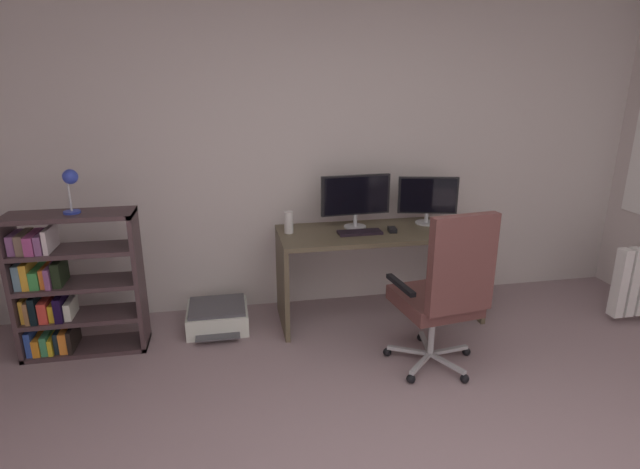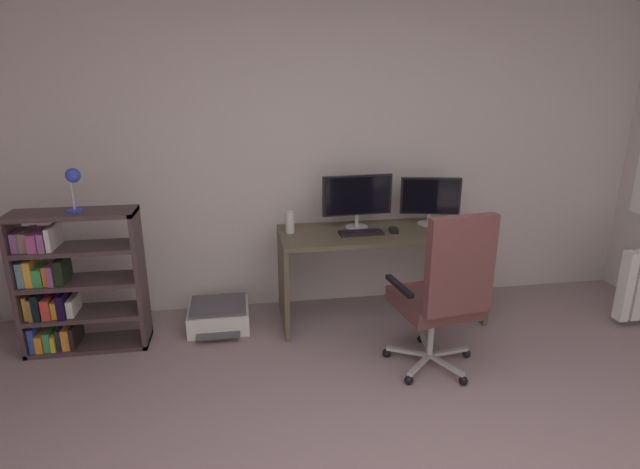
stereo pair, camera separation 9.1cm
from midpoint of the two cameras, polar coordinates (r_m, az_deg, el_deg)
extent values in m
cube|color=beige|center=(4.22, 1.84, 9.25)|extent=(5.48, 0.10, 2.61)
cube|color=brown|center=(3.99, 7.80, 0.18)|extent=(1.63, 0.63, 0.04)
cube|color=brown|center=(3.97, -3.54, -5.56)|extent=(0.04, 0.60, 0.72)
cube|color=brown|center=(4.40, 17.58, -4.01)|extent=(0.04, 0.60, 0.72)
cylinder|color=#B2B5B7|center=(4.04, 4.85, 0.86)|extent=(0.18, 0.18, 0.01)
cylinder|color=#B2B5B7|center=(4.02, 4.88, 1.70)|extent=(0.03, 0.03, 0.11)
cube|color=black|center=(3.98, 4.95, 4.51)|extent=(0.57, 0.07, 0.32)
cube|color=black|center=(3.96, 5.04, 4.44)|extent=(0.52, 0.04, 0.29)
cylinder|color=#B2B5B7|center=(4.23, 12.90, 1.23)|extent=(0.18, 0.18, 0.01)
cylinder|color=#B2B5B7|center=(4.21, 12.95, 1.89)|extent=(0.03, 0.03, 0.09)
cube|color=black|center=(4.17, 13.12, 4.32)|extent=(0.48, 0.15, 0.30)
cube|color=black|center=(4.15, 13.16, 4.26)|extent=(0.44, 0.11, 0.28)
cube|color=black|center=(3.88, 5.38, 0.20)|extent=(0.34, 0.13, 0.02)
cube|color=black|center=(3.95, 9.08, 0.49)|extent=(0.07, 0.11, 0.03)
cylinder|color=silver|center=(3.88, -2.78, 1.41)|extent=(0.07, 0.07, 0.17)
cube|color=#B7BABC|center=(3.72, 15.17, -12.83)|extent=(0.30, 0.07, 0.02)
sphere|color=black|center=(3.81, 17.09, -12.89)|extent=(0.06, 0.06, 0.06)
cube|color=#B7BABC|center=(3.77, 12.65, -12.15)|extent=(0.08, 0.30, 0.02)
sphere|color=black|center=(3.92, 12.18, -11.58)|extent=(0.06, 0.06, 0.06)
cube|color=#B7BABC|center=(3.66, 10.72, -13.02)|extent=(0.28, 0.17, 0.02)
sphere|color=black|center=(3.70, 8.33, -13.26)|extent=(0.06, 0.06, 0.06)
cube|color=#B7BABC|center=(3.53, 12.07, -14.36)|extent=(0.24, 0.23, 0.02)
sphere|color=black|center=(3.43, 10.91, -16.04)|extent=(0.06, 0.06, 0.06)
cube|color=#B7BABC|center=(3.57, 14.94, -14.22)|extent=(0.16, 0.28, 0.02)
sphere|color=black|center=(3.51, 16.81, -15.71)|extent=(0.06, 0.06, 0.06)
cylinder|color=#B7BABC|center=(3.56, 13.31, -10.84)|extent=(0.04, 0.04, 0.36)
cube|color=brown|center=(3.46, 13.57, -7.51)|extent=(0.54, 0.55, 0.10)
cube|color=brown|center=(3.11, 16.57, -3.47)|extent=(0.44, 0.13, 0.62)
cube|color=black|center=(3.28, 9.83, -5.80)|extent=(0.09, 0.35, 0.03)
cube|color=black|center=(3.54, 17.38, -4.65)|extent=(0.09, 0.35, 0.03)
cube|color=#423133|center=(4.08, -30.49, -5.01)|extent=(0.03, 0.29, 1.03)
cube|color=#423133|center=(3.85, -19.14, -4.72)|extent=(0.03, 0.29, 1.03)
cube|color=#423133|center=(3.80, -25.93, 2.13)|extent=(0.85, 0.29, 0.03)
cube|color=#423133|center=(4.15, -24.09, -11.32)|extent=(0.85, 0.29, 0.03)
cube|color=#423133|center=(4.04, -24.53, -8.19)|extent=(0.78, 0.29, 0.03)
cube|color=#423133|center=(3.95, -24.98, -4.89)|extent=(0.78, 0.29, 0.03)
cube|color=#423133|center=(3.87, -25.45, -1.45)|extent=(0.78, 0.29, 0.03)
cube|color=#2E4DA7|center=(4.21, -29.11, -10.02)|extent=(0.04, 0.23, 0.18)
cube|color=orange|center=(4.20, -28.45, -10.38)|extent=(0.05, 0.24, 0.12)
cube|color=#3B8E58|center=(4.18, -27.78, -10.28)|extent=(0.04, 0.23, 0.14)
cube|color=gold|center=(4.18, -27.20, -10.41)|extent=(0.03, 0.25, 0.12)
cube|color=#15242C|center=(4.17, -26.70, -10.14)|extent=(0.03, 0.22, 0.15)
cube|color=orange|center=(4.15, -26.08, -10.12)|extent=(0.05, 0.25, 0.15)
cube|color=black|center=(4.13, -25.50, -10.09)|extent=(0.03, 0.26, 0.17)
cube|color=gold|center=(4.13, -29.61, -6.87)|extent=(0.03, 0.22, 0.17)
cube|color=olive|center=(4.10, -29.19, -7.01)|extent=(0.03, 0.25, 0.16)
cube|color=black|center=(4.08, -28.69, -6.84)|extent=(0.04, 0.25, 0.19)
cube|color=red|center=(4.08, -27.83, -7.03)|extent=(0.06, 0.26, 0.15)
cube|color=gold|center=(4.06, -27.12, -7.26)|extent=(0.04, 0.21, 0.12)
cube|color=black|center=(4.04, -26.51, -6.89)|extent=(0.05, 0.27, 0.18)
cube|color=silver|center=(4.03, -25.75, -7.22)|extent=(0.04, 0.21, 0.12)
cube|color=slate|center=(4.04, -30.01, -3.59)|extent=(0.05, 0.24, 0.17)
cube|color=gold|center=(4.01, -29.42, -3.58)|extent=(0.05, 0.22, 0.18)
cube|color=#389043|center=(4.01, -28.58, -3.89)|extent=(0.06, 0.24, 0.12)
cube|color=orange|center=(3.98, -27.93, -3.83)|extent=(0.03, 0.21, 0.14)
cube|color=#864C80|center=(3.96, -27.43, -3.79)|extent=(0.03, 0.25, 0.14)
cube|color=black|center=(3.95, -26.74, -3.55)|extent=(0.06, 0.22, 0.17)
cube|color=#87558A|center=(3.96, -30.55, -0.53)|extent=(0.05, 0.21, 0.13)
cube|color=#776050|center=(3.94, -29.78, -0.47)|extent=(0.05, 0.24, 0.13)
cube|color=#A1447F|center=(3.92, -28.98, -0.50)|extent=(0.06, 0.26, 0.13)
cube|color=#875387|center=(3.89, -28.20, -0.46)|extent=(0.04, 0.25, 0.13)
cube|color=silver|center=(3.88, -27.58, -0.18)|extent=(0.03, 0.26, 0.16)
cylinder|color=#3145BE|center=(3.79, -25.62, 2.50)|extent=(0.11, 0.11, 0.02)
cylinder|color=silver|center=(3.76, -25.83, 4.12)|extent=(0.01, 0.01, 0.20)
sphere|color=#3145BE|center=(3.73, -25.77, 6.10)|extent=(0.10, 0.10, 0.10)
cube|color=silver|center=(4.12, -10.84, -9.18)|extent=(0.47, 0.43, 0.17)
cube|color=#4C4C51|center=(4.07, -10.92, -7.96)|extent=(0.43, 0.39, 0.02)
cube|color=#4C4C51|center=(3.91, -10.88, -11.28)|extent=(0.33, 0.10, 0.01)
cube|color=white|center=(4.63, 32.05, -5.04)|extent=(0.08, 0.10, 0.57)
cube|color=white|center=(4.70, 32.97, -4.91)|extent=(0.08, 0.10, 0.57)
camera|label=1|loc=(0.05, -89.26, 0.23)|focal=28.00mm
camera|label=2|loc=(0.05, 90.74, -0.23)|focal=28.00mm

